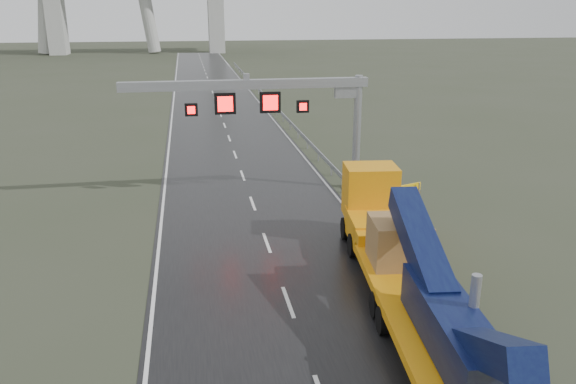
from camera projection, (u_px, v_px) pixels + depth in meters
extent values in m
plane|color=#313626|center=(310.00, 362.00, 18.40)|extent=(400.00, 400.00, 0.00)
cube|color=black|center=(225.00, 125.00, 55.84)|extent=(11.00, 200.00, 0.02)
cube|color=#B8B8B3|center=(355.00, 185.00, 36.36)|extent=(1.20, 1.20, 0.30)
cylinder|color=gray|center=(357.00, 133.00, 35.29)|extent=(0.48, 0.48, 7.20)
cube|color=gray|center=(246.00, 84.00, 33.14)|extent=(14.80, 0.55, 0.55)
cube|color=gray|center=(346.00, 90.00, 34.32)|extent=(1.40, 0.35, 0.90)
cube|color=gray|center=(246.00, 77.00, 33.00)|extent=(0.35, 0.35, 0.35)
cube|color=black|center=(225.00, 104.00, 33.22)|extent=(1.25, 0.25, 1.25)
cube|color=#FF0C0C|center=(225.00, 104.00, 33.09)|extent=(0.90, 0.02, 0.90)
cube|color=black|center=(270.00, 102.00, 33.67)|extent=(1.25, 0.25, 1.25)
cube|color=#FF0C0C|center=(271.00, 103.00, 33.54)|extent=(0.90, 0.02, 0.90)
cube|color=black|center=(191.00, 110.00, 32.98)|extent=(0.75, 0.25, 0.75)
cube|color=#FF0C0C|center=(191.00, 110.00, 32.85)|extent=(0.54, 0.02, 0.54)
cube|color=black|center=(303.00, 106.00, 34.10)|extent=(0.75, 0.25, 0.75)
cube|color=#FF0C0C|center=(303.00, 107.00, 33.97)|extent=(0.54, 0.02, 0.54)
cube|color=#B8B8B3|center=(55.00, 12.00, 140.32)|extent=(4.00, 6.00, 21.00)
cube|color=#B8B8B3|center=(216.00, 11.00, 147.01)|extent=(4.00, 6.00, 21.00)
cube|color=orange|center=(438.00, 337.00, 17.90)|extent=(4.38, 14.36, 0.35)
cube|color=orange|center=(385.00, 236.00, 24.86)|extent=(2.74, 1.50, 0.50)
cube|color=orange|center=(377.00, 228.00, 26.48)|extent=(2.95, 3.30, 1.21)
cube|color=orange|center=(370.00, 191.00, 27.82)|extent=(2.73, 2.29, 2.62)
cube|color=black|center=(366.00, 180.00, 28.71)|extent=(2.31, 0.31, 1.21)
cube|color=#0E1442|center=(451.00, 328.00, 16.65)|extent=(2.08, 6.18, 1.41)
cube|color=#0E1442|center=(420.00, 243.00, 19.63)|extent=(1.62, 5.64, 2.58)
cube|color=#0E1442|center=(489.00, 350.00, 13.97)|extent=(1.35, 4.08, 2.44)
cylinder|color=gray|center=(474.00, 300.00, 16.41)|extent=(0.33, 0.33, 1.61)
cube|color=#AB7E4D|center=(399.00, 241.00, 22.55)|extent=(2.45, 2.45, 1.82)
cylinder|color=black|center=(415.00, 312.00, 20.47)|extent=(3.02, 1.33, 1.01)
cylinder|color=black|center=(369.00, 228.00, 28.21)|extent=(2.83, 1.41, 1.11)
cylinder|color=gray|center=(398.00, 207.00, 29.04)|extent=(0.08, 0.08, 2.55)
cylinder|color=gray|center=(418.00, 206.00, 29.22)|extent=(0.08, 0.08, 2.55)
cube|color=yellow|center=(409.00, 188.00, 28.82)|extent=(1.42, 0.56, 0.42)
cube|color=brown|center=(409.00, 198.00, 28.98)|extent=(1.42, 0.56, 0.48)
cube|color=red|center=(376.00, 189.00, 34.13)|extent=(0.79, 0.60, 1.20)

